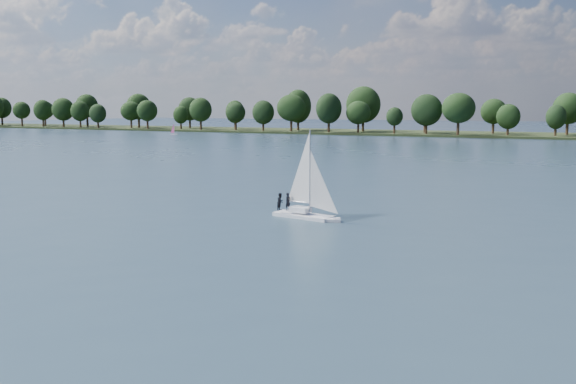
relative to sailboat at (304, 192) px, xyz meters
The scene contains 6 objects.
ground 67.20m from the sailboat, 95.31° to the left, with size 700.00×700.00×0.00m, color #233342.
far_shore 179.00m from the sailboat, 91.99° to the left, with size 660.00×40.00×1.50m, color black.
sailboat is the anchor object (origin of this frame).
dinghy_pink 181.47m from the sailboat, 130.50° to the left, with size 2.85×1.40×4.38m.
pontoon 260.06m from the sailboat, 141.82° to the left, with size 4.00×2.00×0.50m, color #5C5F61.
treeline 175.75m from the sailboat, 94.32° to the left, with size 562.00×74.60×18.61m.
Camera 1 is at (30.73, -18.31, 9.96)m, focal length 40.00 mm.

